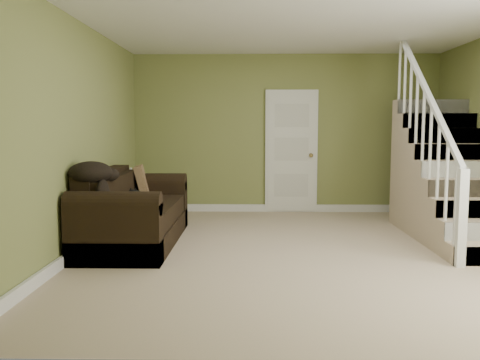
{
  "coord_description": "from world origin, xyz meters",
  "views": [
    {
      "loc": [
        -0.57,
        -5.7,
        1.42
      ],
      "look_at": [
        -0.7,
        0.1,
        0.81
      ],
      "focal_mm": 38.0,
      "sensor_mm": 36.0,
      "label": 1
    }
  ],
  "objects_px": {
    "cat": "(136,197)",
    "banana": "(148,209)",
    "sofa": "(132,215)",
    "side_table": "(137,201)"
  },
  "relations": [
    {
      "from": "banana",
      "to": "side_table",
      "type": "bearing_deg",
      "value": 106.87
    },
    {
      "from": "cat",
      "to": "banana",
      "type": "relative_size",
      "value": 2.62
    },
    {
      "from": "sofa",
      "to": "banana",
      "type": "xyz_separation_m",
      "value": [
        0.3,
        -0.52,
        0.17
      ]
    },
    {
      "from": "side_table",
      "to": "banana",
      "type": "bearing_deg",
      "value": -74.06
    },
    {
      "from": "sofa",
      "to": "banana",
      "type": "relative_size",
      "value": 13.44
    },
    {
      "from": "sofa",
      "to": "cat",
      "type": "xyz_separation_m",
      "value": [
        0.05,
        0.04,
        0.23
      ]
    },
    {
      "from": "side_table",
      "to": "cat",
      "type": "height_order",
      "value": "side_table"
    },
    {
      "from": "side_table",
      "to": "banana",
      "type": "distance_m",
      "value": 2.04
    },
    {
      "from": "sofa",
      "to": "side_table",
      "type": "height_order",
      "value": "sofa"
    },
    {
      "from": "side_table",
      "to": "banana",
      "type": "relative_size",
      "value": 4.83
    }
  ]
}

